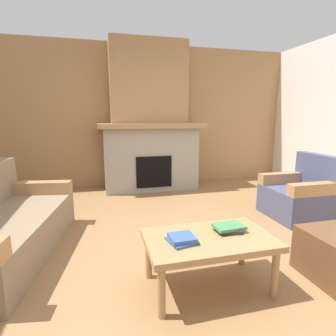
% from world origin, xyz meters
% --- Properties ---
extents(ground, '(9.00, 9.00, 0.00)m').
position_xyz_m(ground, '(0.00, 0.00, 0.00)').
color(ground, olive).
extents(wall_back_wood_panel, '(6.00, 0.12, 2.70)m').
position_xyz_m(wall_back_wood_panel, '(0.00, 3.00, 1.35)').
color(wall_back_wood_panel, '#A87A4C').
rests_on(wall_back_wood_panel, ground).
extents(fireplace, '(1.90, 0.82, 2.70)m').
position_xyz_m(fireplace, '(0.00, 2.62, 1.16)').
color(fireplace, gray).
rests_on(fireplace, ground).
extents(armchair, '(0.76, 0.76, 0.85)m').
position_xyz_m(armchair, '(1.70, 0.59, 0.29)').
color(armchair, '#474C6B').
rests_on(armchair, ground).
extents(coffee_table, '(1.00, 0.60, 0.43)m').
position_xyz_m(coffee_table, '(-0.12, -0.54, 0.38)').
color(coffee_table, '#A87A4C').
rests_on(coffee_table, ground).
extents(book_stack_near_edge, '(0.23, 0.24, 0.05)m').
position_xyz_m(book_stack_near_edge, '(-0.36, -0.58, 0.45)').
color(book_stack_near_edge, '#335699').
rests_on(book_stack_near_edge, coffee_table).
extents(book_stack_center, '(0.25, 0.24, 0.05)m').
position_xyz_m(book_stack_center, '(0.07, -0.48, 0.46)').
color(book_stack_center, '#2D2D33').
rests_on(book_stack_center, coffee_table).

